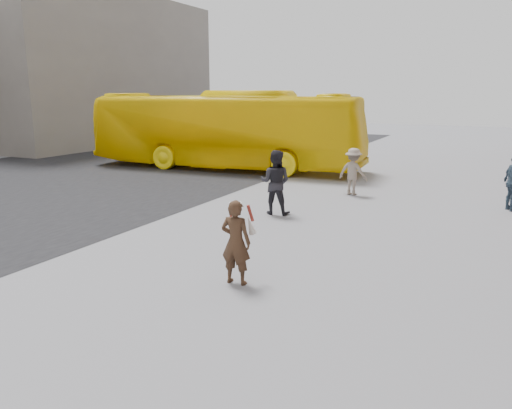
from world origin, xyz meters
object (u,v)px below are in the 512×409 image
at_px(woman, 236,241).
at_px(bus, 225,130).
at_px(pedestrian_b, 353,172).
at_px(pedestrian_a, 275,182).

distance_m(woman, bus, 14.62).
relative_size(bus, pedestrian_b, 7.90).
xyz_separation_m(bus, pedestrian_a, (5.82, -7.20, -0.86)).
bearing_deg(pedestrian_b, pedestrian_a, 82.67).
bearing_deg(woman, pedestrian_b, -91.38).
bearing_deg(pedestrian_a, bus, -60.27).
xyz_separation_m(woman, pedestrian_b, (-0.33, 9.15, -0.01)).
xyz_separation_m(woman, bus, (-7.43, 12.56, 0.98)).
relative_size(woman, pedestrian_a, 0.85).
height_order(bus, pedestrian_b, bus).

